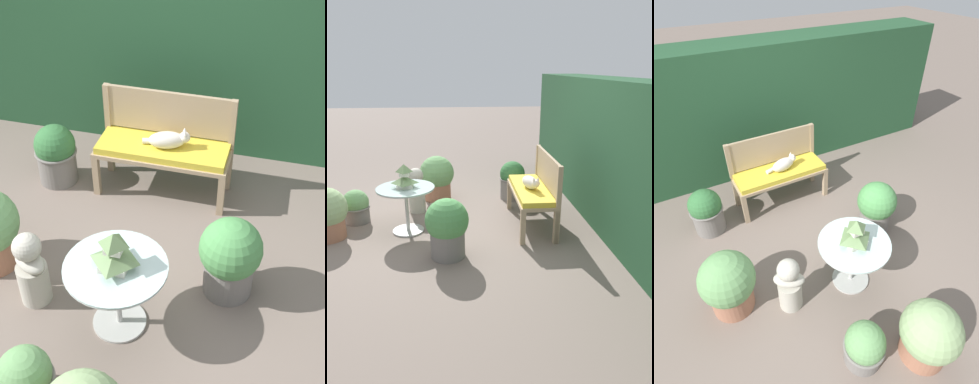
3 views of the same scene
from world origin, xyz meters
The scene contains 13 objects.
ground centered at (0.00, 0.00, 0.00)m, with size 30.00×30.00×0.00m, color #75665B.
foliage_hedge_back centered at (0.00, 2.26, 0.93)m, with size 6.40×0.73×1.86m, color #234C2D.
garden_bench centered at (-0.02, 1.11, 0.44)m, with size 1.24×0.46×0.52m.
bench_backrest centered at (-0.02, 1.32, 0.68)m, with size 1.24×0.06×0.95m.
cat centered at (0.03, 1.10, 0.60)m, with size 0.44×0.24×0.19m.
patio_table centered at (0.08, -0.48, 0.47)m, with size 0.72×0.72×0.59m.
pagoda_birdhouse centered at (0.08, -0.48, 0.72)m, with size 0.25×0.25×0.30m.
garden_bust centered at (-0.61, -0.43, 0.32)m, with size 0.34×0.30×0.65m.
potted_plant_bench_left centered at (-1.12, -0.16, 0.36)m, with size 0.53×0.53×0.70m.
potted_plant_table_near centered at (0.79, 0.04, 0.35)m, with size 0.48×0.48×0.67m.
potted_plant_patio_mid centered at (0.20, -1.43, 0.32)m, with size 0.51×0.51×0.64m.
potted_plant_path_edge centered at (-1.06, 1.02, 0.31)m, with size 0.41×0.41×0.61m.
potted_plant_table_far centered at (-0.29, -1.21, 0.22)m, with size 0.37×0.37×0.45m.
Camera 3 is at (-1.19, -2.01, 2.80)m, focal length 28.00 mm.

